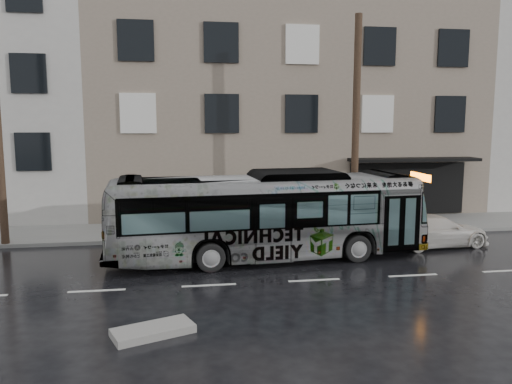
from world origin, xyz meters
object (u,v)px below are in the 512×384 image
utility_pole_front (356,126)px  white_sedan (435,231)px  bus (267,215)px  sign_post (378,203)px

utility_pole_front → white_sedan: (2.46, -2.36, -4.03)m
utility_pole_front → white_sedan: bearing=-43.7°
bus → white_sedan: (6.77, 0.78, -0.93)m
utility_pole_front → sign_post: utility_pole_front is taller
sign_post → bus: 6.25m
bus → sign_post: bearing=-64.2°
sign_post → utility_pole_front: bearing=180.0°
utility_pole_front → white_sedan: 5.28m
utility_pole_front → bus: utility_pole_front is taller
sign_post → bus: size_ratio=0.22×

